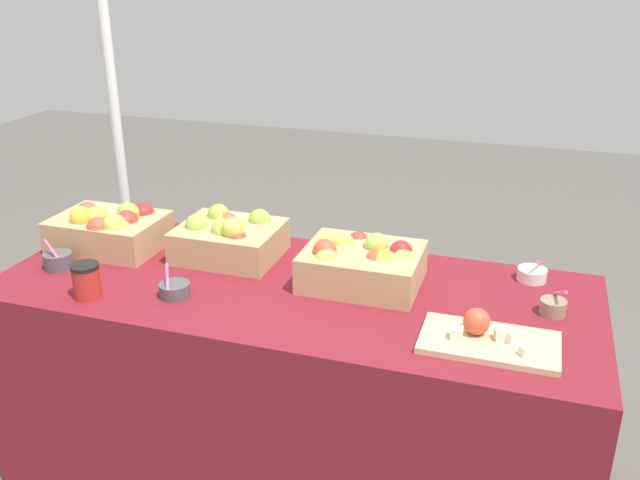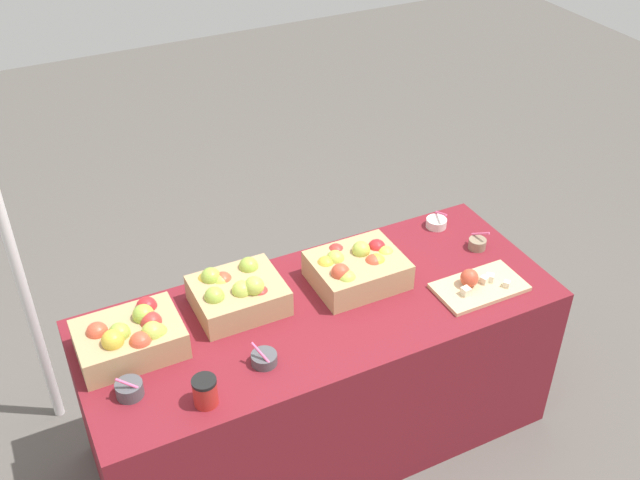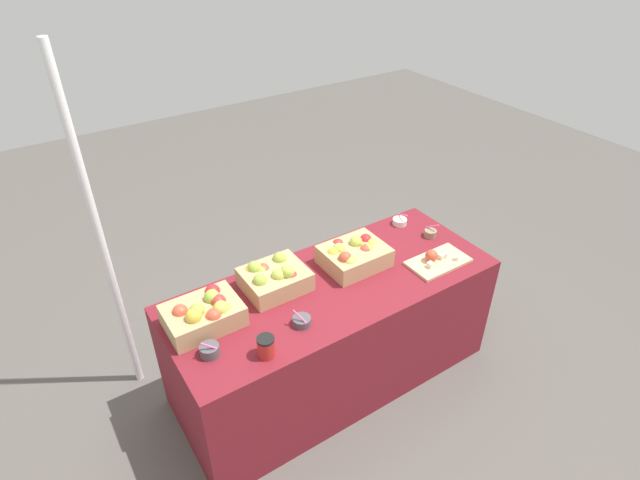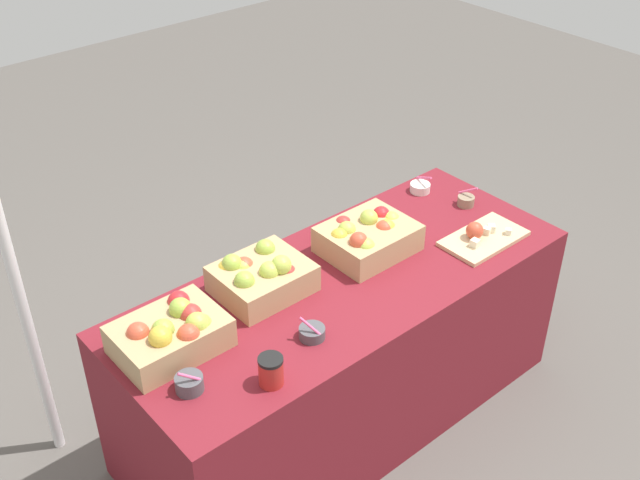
# 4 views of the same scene
# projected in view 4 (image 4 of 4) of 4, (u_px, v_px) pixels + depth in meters

# --- Properties ---
(ground_plane) EXTENTS (10.00, 10.00, 0.00)m
(ground_plane) POSITION_uv_depth(u_px,v_px,m) (341.00, 412.00, 3.48)
(ground_plane) COLOR #56514C
(table) EXTENTS (1.90, 0.76, 0.74)m
(table) POSITION_uv_depth(u_px,v_px,m) (343.00, 350.00, 3.27)
(table) COLOR maroon
(table) RESTS_ON ground_plane
(apple_crate_left) EXTENTS (0.38, 0.27, 0.17)m
(apple_crate_left) POSITION_uv_depth(u_px,v_px,m) (172.00, 332.00, 2.69)
(apple_crate_left) COLOR tan
(apple_crate_left) RESTS_ON table
(apple_crate_middle) EXTENTS (0.34, 0.29, 0.17)m
(apple_crate_middle) POSITION_uv_depth(u_px,v_px,m) (260.00, 276.00, 2.97)
(apple_crate_middle) COLOR tan
(apple_crate_middle) RESTS_ON table
(apple_crate_right) EXTENTS (0.37, 0.29, 0.16)m
(apple_crate_right) POSITION_uv_depth(u_px,v_px,m) (368.00, 236.00, 3.19)
(apple_crate_right) COLOR tan
(apple_crate_right) RESTS_ON table
(cutting_board_front) EXTENTS (0.37, 0.21, 0.09)m
(cutting_board_front) POSITION_uv_depth(u_px,v_px,m) (482.00, 236.00, 3.28)
(cutting_board_front) COLOR #D1B284
(cutting_board_front) RESTS_ON table
(sample_bowl_near) EXTENTS (0.09, 0.10, 0.10)m
(sample_bowl_near) POSITION_uv_depth(u_px,v_px,m) (312.00, 333.00, 2.77)
(sample_bowl_near) COLOR #4C4C51
(sample_bowl_near) RESTS_ON table
(sample_bowl_mid) EXTENTS (0.09, 0.10, 0.09)m
(sample_bowl_mid) POSITION_uv_depth(u_px,v_px,m) (420.00, 187.00, 3.61)
(sample_bowl_mid) COLOR silver
(sample_bowl_mid) RESTS_ON table
(sample_bowl_far) EXTENTS (0.08, 0.09, 0.10)m
(sample_bowl_far) POSITION_uv_depth(u_px,v_px,m) (466.00, 200.00, 3.51)
(sample_bowl_far) COLOR gray
(sample_bowl_far) RESTS_ON table
(sample_bowl_extra) EXTENTS (0.09, 0.09, 0.10)m
(sample_bowl_extra) POSITION_uv_depth(u_px,v_px,m) (189.00, 383.00, 2.55)
(sample_bowl_extra) COLOR #4C4C51
(sample_bowl_extra) RESTS_ON table
(coffee_cup) EXTENTS (0.09, 0.09, 0.11)m
(coffee_cup) POSITION_uv_depth(u_px,v_px,m) (271.00, 371.00, 2.56)
(coffee_cup) COLOR red
(coffee_cup) RESTS_ON table
(tent_pole) EXTENTS (0.04, 0.04, 2.07)m
(tent_pole) POSITION_uv_depth(u_px,v_px,m) (5.00, 244.00, 2.75)
(tent_pole) COLOR white
(tent_pole) RESTS_ON ground_plane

